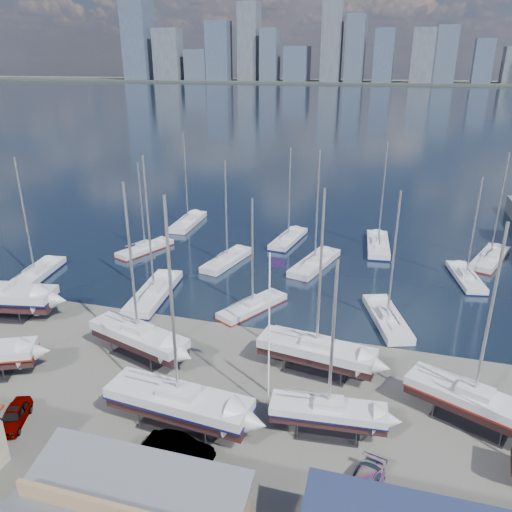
% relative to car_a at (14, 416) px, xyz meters
% --- Properties ---
extents(ground, '(1400.00, 1400.00, 0.00)m').
position_rel_car_a_xyz_m(ground, '(13.21, 8.43, -0.69)').
color(ground, '#605E59').
rests_on(ground, ground).
extents(water, '(1400.00, 600.00, 0.40)m').
position_rel_car_a_xyz_m(water, '(13.21, 318.43, -0.84)').
color(water, '#172435').
rests_on(water, ground).
extents(far_shore, '(1400.00, 80.00, 2.20)m').
position_rel_car_a_xyz_m(far_shore, '(13.21, 578.43, 0.41)').
color(far_shore, '#2D332D').
rests_on(far_shore, ground).
extents(skyline, '(639.14, 43.80, 107.69)m').
position_rel_car_a_xyz_m(skyline, '(5.38, 572.19, 38.40)').
color(skyline, '#475166').
rests_on(skyline, far_shore).
extents(sailboat_cradle_2, '(10.26, 5.63, 16.12)m').
position_rel_car_a_xyz_m(sailboat_cradle_2, '(4.58, 10.59, 1.39)').
color(sailboat_cradle_2, '#2D2D33').
rests_on(sailboat_cradle_2, ground).
extents(sailboat_cradle_3, '(11.11, 4.02, 17.46)m').
position_rel_car_a_xyz_m(sailboat_cradle_3, '(11.86, 3.07, 1.46)').
color(sailboat_cradle_3, '#2D2D33').
rests_on(sailboat_cradle_3, ground).
extents(sailboat_cradle_4, '(10.23, 4.16, 16.21)m').
position_rel_car_a_xyz_m(sailboat_cradle_4, '(20.24, 12.62, 1.40)').
color(sailboat_cradle_4, '#2D2D33').
rests_on(sailboat_cradle_4, ground).
extents(sailboat_cradle_5, '(8.42, 3.03, 13.53)m').
position_rel_car_a_xyz_m(sailboat_cradle_5, '(22.32, 5.24, 1.26)').
color(sailboat_cradle_5, '#2D2D33').
rests_on(sailboat_cradle_5, ground).
extents(sailboat_cradle_6, '(9.92, 6.44, 15.65)m').
position_rel_car_a_xyz_m(sailboat_cradle_6, '(32.29, 9.22, 1.36)').
color(sailboat_cradle_6, '#2D2D33').
rests_on(sailboat_cradle_6, ground).
extents(sailboat_moored_0, '(4.51, 10.77, 15.62)m').
position_rel_car_a_xyz_m(sailboat_moored_0, '(-16.20, 22.68, -0.38)').
color(sailboat_moored_0, black).
rests_on(sailboat_moored_0, water).
extents(sailboat_moored_1, '(5.52, 9.05, 13.11)m').
position_rel_car_a_xyz_m(sailboat_moored_1, '(-7.65, 34.86, -0.38)').
color(sailboat_moored_1, black).
rests_on(sailboat_moored_1, water).
extents(sailboat_moored_2, '(3.32, 10.38, 15.49)m').
position_rel_car_a_xyz_m(sailboat_moored_2, '(-6.65, 47.68, -0.37)').
color(sailboat_moored_2, black).
rests_on(sailboat_moored_2, water).
extents(sailboat_moored_3, '(4.27, 11.48, 16.77)m').
position_rel_car_a_xyz_m(sailboat_moored_3, '(0.22, 22.03, -0.38)').
color(sailboat_moored_3, black).
rests_on(sailboat_moored_3, water).
extents(sailboat_moored_4, '(4.58, 9.80, 14.28)m').
position_rel_car_a_xyz_m(sailboat_moored_4, '(4.86, 33.90, -0.37)').
color(sailboat_moored_4, black).
rests_on(sailboat_moored_4, water).
extents(sailboat_moored_5, '(4.06, 9.96, 14.46)m').
position_rel_car_a_xyz_m(sailboat_moored_5, '(10.83, 44.22, -0.38)').
color(sailboat_moored_5, black).
rests_on(sailboat_moored_5, water).
extents(sailboat_moored_6, '(6.21, 8.78, 12.94)m').
position_rel_car_a_xyz_m(sailboat_moored_6, '(11.81, 22.12, -0.38)').
color(sailboat_moored_6, black).
rests_on(sailboat_moored_6, water).
extents(sailboat_moored_7, '(5.46, 10.83, 15.76)m').
position_rel_car_a_xyz_m(sailboat_moored_7, '(16.17, 35.91, -0.37)').
color(sailboat_moored_7, black).
rests_on(sailboat_moored_7, water).
extents(sailboat_moored_8, '(3.86, 10.80, 15.82)m').
position_rel_car_a_xyz_m(sailboat_moored_8, '(23.68, 45.16, -0.38)').
color(sailboat_moored_8, black).
rests_on(sailboat_moored_8, water).
extents(sailboat_moored_9, '(5.63, 9.95, 14.49)m').
position_rel_car_a_xyz_m(sailboat_moored_9, '(25.80, 23.26, -0.37)').
color(sailboat_moored_9, black).
rests_on(sailboat_moored_9, water).
extents(sailboat_moored_10, '(4.20, 9.27, 13.39)m').
position_rel_car_a_xyz_m(sailboat_moored_10, '(34.60, 36.59, -0.38)').
color(sailboat_moored_10, black).
rests_on(sailboat_moored_10, water).
extents(sailboat_moored_11, '(6.36, 10.47, 15.16)m').
position_rel_car_a_xyz_m(sailboat_moored_11, '(38.30, 44.01, -0.38)').
color(sailboat_moored_11, black).
rests_on(sailboat_moored_11, water).
extents(car_a, '(2.91, 4.35, 1.38)m').
position_rel_car_a_xyz_m(car_a, '(0.00, 0.00, 0.00)').
color(car_a, gray).
rests_on(car_a, ground).
extents(car_b, '(4.84, 1.89, 1.57)m').
position_rel_car_a_xyz_m(car_b, '(13.09, 0.14, 0.10)').
color(car_b, gray).
rests_on(car_b, ground).
extents(car_c, '(2.99, 5.05, 1.32)m').
position_rel_car_a_xyz_m(car_c, '(16.80, -3.27, -0.03)').
color(car_c, gray).
rests_on(car_c, ground).
extents(car_d, '(3.01, 4.93, 1.34)m').
position_rel_car_a_xyz_m(car_d, '(25.22, 0.42, -0.02)').
color(car_d, gray).
rests_on(car_d, ground).
extents(flagpole, '(1.14, 0.12, 12.92)m').
position_rel_car_a_xyz_m(flagpole, '(17.67, 6.77, 6.81)').
color(flagpole, white).
rests_on(flagpole, ground).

